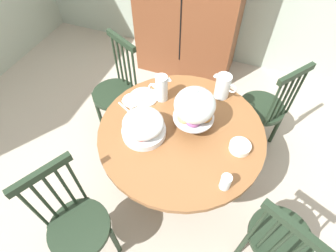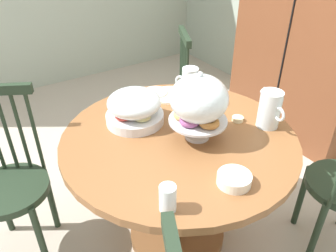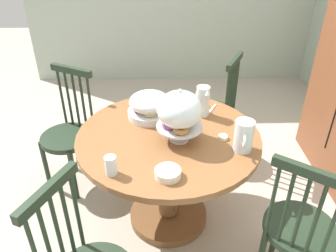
# 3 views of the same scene
# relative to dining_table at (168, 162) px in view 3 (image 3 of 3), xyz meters

# --- Properties ---
(ground_plane) EXTENTS (10.00, 10.00, 0.00)m
(ground_plane) POSITION_rel_dining_table_xyz_m (-0.14, 0.09, -0.52)
(ground_plane) COLOR #A89E8E
(dining_table) EXTENTS (1.16, 1.16, 0.74)m
(dining_table) POSITION_rel_dining_table_xyz_m (0.00, 0.00, 0.00)
(dining_table) COLOR brown
(dining_table) RESTS_ON ground_plane
(windsor_chair_by_cabinet) EXTENTS (0.46, 0.46, 0.97)m
(windsor_chair_by_cabinet) POSITION_rel_dining_table_xyz_m (0.54, 0.70, -0.07)
(windsor_chair_by_cabinet) COLOR #1E2D1E
(windsor_chair_by_cabinet) RESTS_ON ground_plane
(windsor_chair_facing_door) EXTENTS (0.45, 0.45, 0.97)m
(windsor_chair_facing_door) POSITION_rel_dining_table_xyz_m (-0.78, 0.42, -0.07)
(windsor_chair_facing_door) COLOR #1E2D1E
(windsor_chair_facing_door) RESTS_ON ground_plane
(windsor_chair_far_side) EXTENTS (0.45, 0.45, 0.97)m
(windsor_chair_far_side) POSITION_rel_dining_table_xyz_m (-0.43, -0.77, -0.07)
(windsor_chair_far_side) COLOR #1E2D1E
(windsor_chair_far_side) RESTS_ON ground_plane
(pastry_stand_with_dome) EXTENTS (0.28, 0.28, 0.34)m
(pastry_stand_with_dome) POSITION_rel_dining_table_xyz_m (0.06, 0.06, 0.42)
(pastry_stand_with_dome) COLOR silver
(pastry_stand_with_dome) RESTS_ON dining_table
(fruit_platter_covered) EXTENTS (0.30, 0.30, 0.18)m
(fruit_platter_covered) POSITION_rel_dining_table_xyz_m (-0.23, -0.12, 0.31)
(fruit_platter_covered) COLOR silver
(fruit_platter_covered) RESTS_ON dining_table
(orange_juice_pitcher) EXTENTS (0.17, 0.09, 0.21)m
(orange_juice_pitcher) POSITION_rel_dining_table_xyz_m (-0.24, 0.24, 0.32)
(orange_juice_pitcher) COLOR silver
(orange_juice_pitcher) RESTS_ON dining_table
(milk_pitcher) EXTENTS (0.19, 0.11, 0.19)m
(milk_pitcher) POSITION_rel_dining_table_xyz_m (0.17, 0.43, 0.31)
(milk_pitcher) COLOR silver
(milk_pitcher) RESTS_ON dining_table
(china_plate_large) EXTENTS (0.22, 0.22, 0.01)m
(china_plate_large) POSITION_rel_dining_table_xyz_m (-0.38, 0.19, 0.23)
(china_plate_large) COLOR white
(china_plate_large) RESTS_ON dining_table
(china_plate_small) EXTENTS (0.15, 0.15, 0.01)m
(china_plate_small) POSITION_rel_dining_table_xyz_m (-0.44, 0.12, 0.24)
(china_plate_small) COLOR white
(china_plate_small) RESTS_ON china_plate_large
(cereal_bowl) EXTENTS (0.14, 0.14, 0.04)m
(cereal_bowl) POSITION_rel_dining_table_xyz_m (0.41, -0.01, 0.24)
(cereal_bowl) COLOR white
(cereal_bowl) RESTS_ON dining_table
(drinking_glass) EXTENTS (0.06, 0.06, 0.11)m
(drinking_glass) POSITION_rel_dining_table_xyz_m (0.38, -0.31, 0.28)
(drinking_glass) COLOR silver
(drinking_glass) RESTS_ON dining_table
(butter_dish) EXTENTS (0.06, 0.06, 0.02)m
(butter_dish) POSITION_rel_dining_table_xyz_m (0.06, 0.34, 0.23)
(butter_dish) COLOR beige
(butter_dish) RESTS_ON dining_table
(table_knife) EXTENTS (0.16, 0.09, 0.01)m
(table_knife) POSITION_rel_dining_table_xyz_m (-0.44, 0.07, 0.22)
(table_knife) COLOR silver
(table_knife) RESTS_ON dining_table
(dinner_fork) EXTENTS (0.16, 0.09, 0.01)m
(dinner_fork) POSITION_rel_dining_table_xyz_m (-0.45, 0.04, 0.22)
(dinner_fork) COLOR silver
(dinner_fork) RESTS_ON dining_table
(soup_spoon) EXTENTS (0.16, 0.09, 0.01)m
(soup_spoon) POSITION_rel_dining_table_xyz_m (-0.31, 0.32, 0.22)
(soup_spoon) COLOR silver
(soup_spoon) RESTS_ON dining_table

